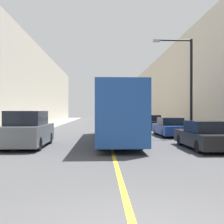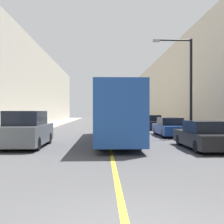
# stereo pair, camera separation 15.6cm
# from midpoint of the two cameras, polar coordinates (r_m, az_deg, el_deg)

# --- Properties ---
(sidewalk_left) EXTENTS (3.40, 72.00, 0.12)m
(sidewalk_left) POSITION_cam_midpoint_polar(r_m,az_deg,el_deg) (34.84, -14.15, -2.91)
(sidewalk_left) COLOR #9E998E
(sidewalk_left) RESTS_ON ground
(sidewalk_right) EXTENTS (3.40, 72.00, 0.12)m
(sidewalk_right) POSITION_cam_midpoint_polar(r_m,az_deg,el_deg) (35.04, 10.94, -2.89)
(sidewalk_right) COLOR #9E998E
(sidewalk_right) RESTS_ON ground
(building_row_left) EXTENTS (4.00, 72.00, 11.09)m
(building_row_left) POSITION_cam_midpoint_polar(r_m,az_deg,el_deg) (35.90, -19.98, 5.94)
(building_row_left) COLOR #B7B2A3
(building_row_left) RESTS_ON ground
(building_row_right) EXTENTS (4.00, 72.00, 11.18)m
(building_row_right) POSITION_cam_midpoint_polar(r_m,az_deg,el_deg) (36.20, 16.69, 5.97)
(building_row_right) COLOR beige
(building_row_right) RESTS_ON ground
(road_center_line) EXTENTS (0.16, 72.00, 0.01)m
(road_center_line) POSITION_cam_midpoint_polar(r_m,az_deg,el_deg) (34.11, -1.56, -3.06)
(road_center_line) COLOR gold
(road_center_line) RESTS_ON ground
(bus) EXTENTS (2.45, 11.92, 3.43)m
(bus) POSITION_cam_midpoint_polar(r_m,az_deg,el_deg) (17.22, 0.54, -0.21)
(bus) COLOR #1E4793
(bus) RESTS_ON ground
(parked_suv_left) EXTENTS (2.00, 4.45, 1.97)m
(parked_suv_left) POSITION_cam_midpoint_polar(r_m,az_deg,el_deg) (14.94, -18.14, -3.86)
(parked_suv_left) COLOR #51565B
(parked_suv_left) RESTS_ON ground
(car_right_near) EXTENTS (1.76, 4.59, 1.47)m
(car_right_near) POSITION_cam_midpoint_polar(r_m,az_deg,el_deg) (14.35, 19.00, -4.99)
(car_right_near) COLOR black
(car_right_near) RESTS_ON ground
(car_right_mid) EXTENTS (1.81, 4.69, 1.45)m
(car_right_mid) POSITION_cam_midpoint_polar(r_m,az_deg,el_deg) (21.10, 12.17, -3.32)
(car_right_mid) COLOR navy
(car_right_mid) RESTS_ON ground
(car_right_far) EXTENTS (1.89, 4.50, 1.53)m
(car_right_far) POSITION_cam_midpoint_polar(r_m,az_deg,el_deg) (28.38, 8.35, -2.35)
(car_right_far) COLOR black
(car_right_far) RESTS_ON ground
(street_lamp_right) EXTENTS (2.97, 0.24, 7.21)m
(street_lamp_right) POSITION_cam_midpoint_polar(r_m,az_deg,el_deg) (20.45, 15.89, 6.77)
(street_lamp_right) COLOR black
(street_lamp_right) RESTS_ON sidewalk_right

